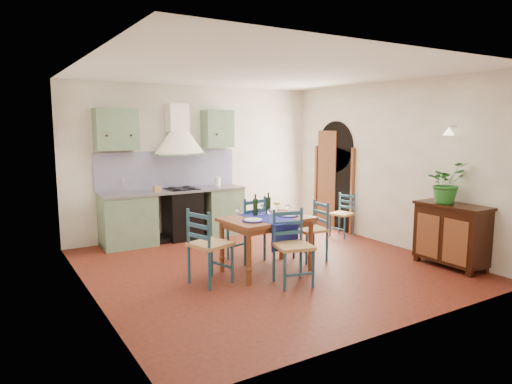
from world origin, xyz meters
TOP-DOWN VIEW (x-y plane):
  - floor at (0.00, 0.00)m, footprint 5.00×5.00m
  - back_wall at (-0.47, 2.29)m, footprint 5.00×0.96m
  - right_wall at (2.50, 0.28)m, footprint 0.26×5.00m
  - left_wall at (-2.50, 0.00)m, footprint 0.04×5.00m
  - ceiling at (0.00, 0.00)m, footprint 5.00×5.00m
  - dining_table at (-0.14, -0.20)m, footprint 1.27×0.97m
  - chair_near at (-0.15, -0.83)m, footprint 0.55×0.55m
  - chair_far at (-0.13, 0.36)m, footprint 0.55×0.55m
  - chair_left at (-1.09, -0.26)m, footprint 0.58×0.58m
  - chair_right at (0.75, -0.10)m, footprint 0.46×0.46m
  - chair_spare at (2.23, 0.85)m, footprint 0.46×0.46m
  - sideboard at (2.26, -1.44)m, footprint 0.50×1.05m
  - potted_plant at (2.23, -1.33)m, footprint 0.57×0.50m

SIDE VIEW (x-z plane):
  - floor at x=0.00m, z-range 0.00..0.00m
  - chair_spare at x=2.23m, z-range 0.01..0.81m
  - chair_right at x=0.75m, z-range 0.02..0.93m
  - chair_near at x=-0.15m, z-range 0.02..0.99m
  - sideboard at x=2.26m, z-range 0.04..0.98m
  - chair_left at x=-1.09m, z-range 0.02..1.02m
  - chair_far at x=-0.13m, z-range 0.02..1.02m
  - dining_table at x=-0.14m, z-range 0.14..1.23m
  - back_wall at x=-0.47m, z-range -0.35..2.45m
  - potted_plant at x=2.23m, z-range 0.94..1.54m
  - right_wall at x=2.50m, z-range -0.06..2.74m
  - left_wall at x=-2.50m, z-range 0.00..2.80m
  - ceiling at x=0.00m, z-range 2.80..2.81m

